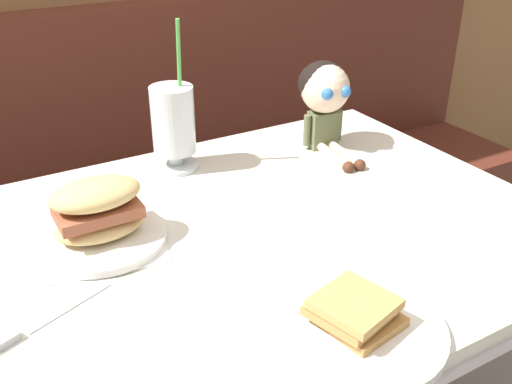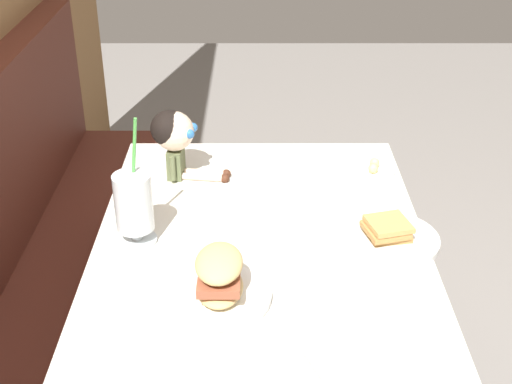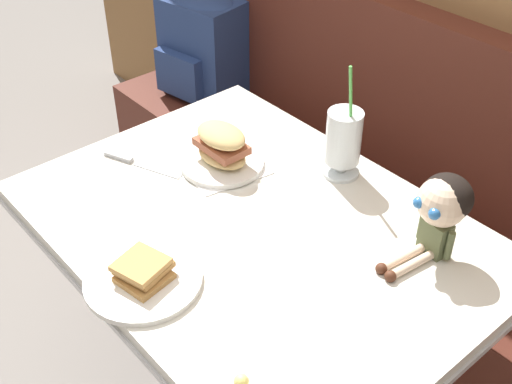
# 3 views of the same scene
# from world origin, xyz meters

# --- Properties ---
(booth_bench) EXTENTS (2.60, 0.48, 1.00)m
(booth_bench) POSITION_xyz_m (0.00, 0.81, 0.33)
(booth_bench) COLOR #512319
(booth_bench) RESTS_ON ground
(diner_table) EXTENTS (1.11, 0.81, 0.74)m
(diner_table) POSITION_xyz_m (0.00, 0.18, 0.54)
(diner_table) COLOR silver
(diner_table) RESTS_ON ground
(toast_plate) EXTENTS (0.25, 0.25, 0.06)m
(toast_plate) POSITION_xyz_m (-0.01, -0.12, 0.76)
(toast_plate) COLOR white
(toast_plate) RESTS_ON diner_table
(milkshake_glass) EXTENTS (0.10, 0.10, 0.32)m
(milkshake_glass) POSITION_xyz_m (-0.01, 0.48, 0.84)
(milkshake_glass) COLOR silver
(milkshake_glass) RESTS_ON diner_table
(sandwich_plate) EXTENTS (0.23, 0.23, 0.12)m
(sandwich_plate) POSITION_xyz_m (-0.24, 0.27, 0.79)
(sandwich_plate) COLOR white
(sandwich_plate) RESTS_ON diner_table
(butter_saucer) EXTENTS (0.12, 0.12, 0.04)m
(butter_saucer) POSITION_xyz_m (0.35, -0.14, 0.75)
(butter_saucer) COLOR white
(butter_saucer) RESTS_ON diner_table
(butter_knife) EXTENTS (0.22, 0.11, 0.01)m
(butter_knife) POSITION_xyz_m (-0.41, 0.09, 0.74)
(butter_knife) COLOR silver
(butter_knife) RESTS_ON diner_table
(seated_doll) EXTENTS (0.12, 0.22, 0.20)m
(seated_doll) POSITION_xyz_m (0.33, 0.42, 0.87)
(seated_doll) COLOR #5B6642
(seated_doll) RESTS_ON diner_table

